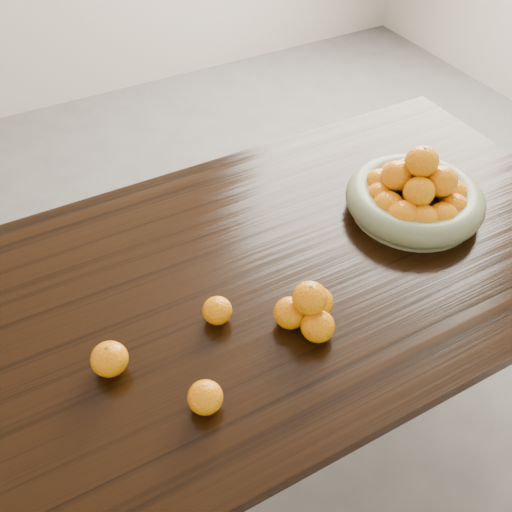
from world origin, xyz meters
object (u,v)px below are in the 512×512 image
dining_table (246,300)px  loose_orange_0 (110,359)px  fruit_bowl (415,195)px  orange_pyramid (309,309)px

dining_table → loose_orange_0: size_ratio=24.90×
fruit_bowl → orange_pyramid: fruit_bowl is taller
fruit_bowl → orange_pyramid: (-0.48, -0.21, -0.01)m
orange_pyramid → loose_orange_0: bearing=167.8°
loose_orange_0 → dining_table: bearing=15.7°
dining_table → fruit_bowl: 0.55m
loose_orange_0 → fruit_bowl: bearing=6.9°
fruit_bowl → orange_pyramid: size_ratio=2.58×
fruit_bowl → loose_orange_0: bearing=-173.1°
fruit_bowl → orange_pyramid: 0.52m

